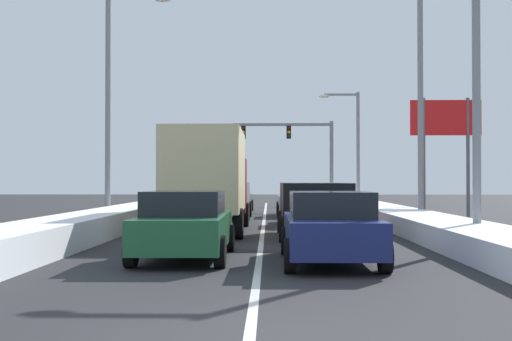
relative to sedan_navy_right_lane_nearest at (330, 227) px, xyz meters
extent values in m
plane|color=#28282B|center=(-1.50, 10.16, -0.76)|extent=(120.00, 120.00, 0.00)
cube|color=silver|center=(-1.50, 14.44, -0.76)|extent=(0.14, 47.04, 0.01)
cube|color=white|center=(3.80, 14.44, -0.46)|extent=(2.05, 47.04, 0.61)
cube|color=white|center=(-6.80, 14.44, -0.40)|extent=(1.83, 47.04, 0.72)
cube|color=navy|center=(0.00, 0.04, -0.13)|extent=(1.82, 4.50, 0.70)
cube|color=black|center=(0.00, -0.11, 0.47)|extent=(1.64, 2.20, 0.55)
cube|color=red|center=(-0.69, -2.16, -0.01)|extent=(0.24, 0.08, 0.14)
cube|color=red|center=(0.69, -2.16, -0.01)|extent=(0.24, 0.08, 0.14)
cylinder|color=black|center=(-0.89, 1.59, -0.43)|extent=(0.22, 0.66, 0.66)
cylinder|color=black|center=(0.89, 1.59, -0.43)|extent=(0.22, 0.66, 0.66)
cylinder|color=black|center=(-0.89, -1.51, -0.43)|extent=(0.22, 0.66, 0.66)
cylinder|color=black|center=(0.89, -1.51, -0.43)|extent=(0.22, 0.66, 0.66)
cube|color=black|center=(0.08, 6.38, 0.28)|extent=(1.95, 4.90, 1.25)
cube|color=black|center=(0.08, 3.97, 0.56)|extent=(1.56, 0.06, 0.55)
cube|color=red|center=(-0.70, 3.98, 0.18)|extent=(0.20, 0.08, 0.28)
cube|color=red|center=(0.86, 3.98, 0.18)|extent=(0.20, 0.08, 0.28)
cylinder|color=black|center=(-0.88, 8.08, -0.39)|extent=(0.25, 0.74, 0.74)
cylinder|color=black|center=(1.03, 8.08, -0.39)|extent=(0.25, 0.74, 0.74)
cylinder|color=black|center=(-0.88, 4.68, -0.39)|extent=(0.25, 0.74, 0.74)
cylinder|color=black|center=(1.03, 4.68, -0.39)|extent=(0.25, 0.74, 0.74)
cube|color=maroon|center=(0.38, 12.53, -0.13)|extent=(1.82, 4.50, 0.70)
cube|color=black|center=(0.38, 12.38, 0.47)|extent=(1.64, 2.20, 0.55)
cube|color=red|center=(-0.32, 10.33, -0.01)|extent=(0.24, 0.08, 0.14)
cube|color=red|center=(1.07, 10.33, -0.01)|extent=(0.24, 0.08, 0.14)
cylinder|color=black|center=(-0.51, 14.08, -0.43)|extent=(0.22, 0.66, 0.66)
cylinder|color=black|center=(1.27, 14.08, -0.43)|extent=(0.22, 0.66, 0.66)
cylinder|color=black|center=(-0.51, 10.98, -0.43)|extent=(0.22, 0.66, 0.66)
cylinder|color=black|center=(1.27, 10.98, -0.43)|extent=(0.22, 0.66, 0.66)
cube|color=#B7BABF|center=(0.10, 18.79, -0.13)|extent=(1.82, 4.50, 0.70)
cube|color=black|center=(0.10, 18.64, 0.47)|extent=(1.64, 2.20, 0.55)
cube|color=red|center=(-0.60, 16.59, -0.01)|extent=(0.24, 0.08, 0.14)
cube|color=red|center=(0.79, 16.59, -0.01)|extent=(0.24, 0.08, 0.14)
cylinder|color=black|center=(-0.79, 20.34, -0.43)|extent=(0.22, 0.66, 0.66)
cylinder|color=black|center=(0.99, 20.34, -0.43)|extent=(0.22, 0.66, 0.66)
cylinder|color=black|center=(-0.79, 17.24, -0.43)|extent=(0.22, 0.66, 0.66)
cylinder|color=black|center=(0.99, 17.24, -0.43)|extent=(0.22, 0.66, 0.66)
cube|color=#1E5633|center=(-3.15, 0.75, -0.13)|extent=(1.82, 4.50, 0.70)
cube|color=black|center=(-3.15, 0.60, 0.47)|extent=(1.64, 2.20, 0.55)
cube|color=red|center=(-3.84, -1.45, -0.01)|extent=(0.24, 0.08, 0.14)
cube|color=red|center=(-2.46, -1.45, -0.01)|extent=(0.24, 0.08, 0.14)
cylinder|color=black|center=(-4.04, 2.30, -0.43)|extent=(0.22, 0.66, 0.66)
cylinder|color=black|center=(-2.26, 2.30, -0.43)|extent=(0.22, 0.66, 0.66)
cylinder|color=black|center=(-4.04, -0.80, -0.43)|extent=(0.22, 0.66, 0.66)
cylinder|color=black|center=(-2.26, -0.80, -0.43)|extent=(0.22, 0.66, 0.66)
cube|color=maroon|center=(-3.32, 10.89, 0.80)|extent=(2.35, 2.20, 2.00)
cube|color=#D1C18C|center=(-3.32, 7.29, 1.30)|extent=(2.35, 5.00, 2.60)
cylinder|color=black|center=(-4.45, 11.19, -0.30)|extent=(0.28, 0.92, 0.92)
cylinder|color=black|center=(-2.20, 11.19, -0.30)|extent=(0.28, 0.92, 0.92)
cylinder|color=black|center=(-4.45, 5.79, -0.30)|extent=(0.28, 0.92, 0.92)
cylinder|color=black|center=(-2.20, 5.79, -0.30)|extent=(0.28, 0.92, 0.92)
cube|color=slate|center=(-3.20, 16.35, 0.28)|extent=(1.95, 4.90, 1.25)
cube|color=black|center=(-3.20, 13.94, 0.56)|extent=(1.56, 0.06, 0.55)
cube|color=red|center=(-3.98, 13.95, 0.18)|extent=(0.20, 0.08, 0.28)
cube|color=red|center=(-2.42, 13.95, 0.18)|extent=(0.20, 0.08, 0.28)
cylinder|color=black|center=(-4.16, 18.05, -0.39)|extent=(0.25, 0.74, 0.74)
cylinder|color=black|center=(-2.25, 18.05, -0.39)|extent=(0.25, 0.74, 0.74)
cylinder|color=black|center=(-4.16, 14.65, -0.39)|extent=(0.25, 0.74, 0.74)
cylinder|color=black|center=(-2.25, 14.65, -0.39)|extent=(0.25, 0.74, 0.74)
cube|color=#38383D|center=(-3.19, 22.80, -0.13)|extent=(1.82, 4.50, 0.70)
cube|color=black|center=(-3.19, 22.65, 0.47)|extent=(1.64, 2.20, 0.55)
cube|color=red|center=(-3.89, 20.60, -0.01)|extent=(0.24, 0.08, 0.14)
cube|color=red|center=(-2.50, 20.60, -0.01)|extent=(0.24, 0.08, 0.14)
cylinder|color=black|center=(-4.08, 24.35, -0.43)|extent=(0.22, 0.66, 0.66)
cylinder|color=black|center=(-2.30, 24.35, -0.43)|extent=(0.22, 0.66, 0.66)
cylinder|color=black|center=(-4.08, 21.25, -0.43)|extent=(0.22, 0.66, 0.66)
cylinder|color=black|center=(-2.30, 21.25, -0.43)|extent=(0.22, 0.66, 0.66)
cylinder|color=slate|center=(3.40, 35.82, 2.34)|extent=(0.28, 0.28, 6.20)
cube|color=slate|center=(-0.30, 35.82, 5.19)|extent=(7.40, 0.20, 0.20)
cube|color=black|center=(0.20, 35.82, 4.61)|extent=(0.34, 0.34, 0.95)
sphere|color=#4C0A0A|center=(0.20, 35.63, 4.90)|extent=(0.22, 0.22, 0.22)
sphere|color=#F2AD14|center=(0.20, 35.63, 4.61)|extent=(0.22, 0.22, 0.22)
sphere|color=#0C3819|center=(0.20, 35.63, 4.33)|extent=(0.22, 0.22, 0.22)
cube|color=black|center=(-3.20, 35.82, 4.61)|extent=(0.34, 0.34, 0.95)
sphere|color=#4C0A0A|center=(-3.20, 35.63, 4.90)|extent=(0.22, 0.22, 0.22)
sphere|color=#F2AD14|center=(-3.20, 35.63, 4.61)|extent=(0.22, 0.22, 0.22)
sphere|color=#0C3819|center=(-3.20, 35.63, 4.33)|extent=(0.22, 0.22, 0.22)
cylinder|color=gray|center=(4.24, 3.75, 3.15)|extent=(0.22, 0.22, 7.82)
cylinder|color=gray|center=(4.70, 12.30, 3.94)|extent=(0.22, 0.22, 9.42)
cylinder|color=gray|center=(4.52, 29.41, 2.99)|extent=(0.22, 0.22, 7.51)
cube|color=gray|center=(3.42, 29.41, 6.60)|extent=(2.20, 0.14, 0.14)
ellipsoid|color=#EAE5C6|center=(2.32, 29.41, 6.50)|extent=(0.70, 0.36, 0.24)
cylinder|color=gray|center=(-7.74, 12.47, 3.88)|extent=(0.22, 0.22, 9.28)
cylinder|color=#59595B|center=(5.73, 16.27, 1.99)|extent=(0.16, 0.16, 5.50)
cylinder|color=#59595B|center=(7.73, 16.27, 1.99)|extent=(0.16, 0.16, 5.50)
cube|color=red|center=(6.73, 16.27, 3.84)|extent=(3.20, 0.12, 1.60)
camera|label=1|loc=(-1.28, -14.03, 0.97)|focal=46.75mm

